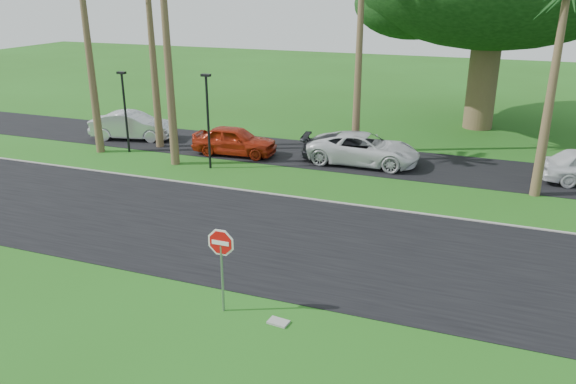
# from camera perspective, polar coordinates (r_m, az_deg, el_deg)

# --- Properties ---
(ground) EXTENTS (120.00, 120.00, 0.00)m
(ground) POSITION_cam_1_polar(r_m,az_deg,el_deg) (18.69, -3.76, -7.03)
(ground) COLOR #225415
(ground) RESTS_ON ground
(road) EXTENTS (120.00, 8.00, 0.02)m
(road) POSITION_cam_1_polar(r_m,az_deg,el_deg) (20.33, -1.47, -4.59)
(road) COLOR black
(road) RESTS_ON ground
(parking_strip) EXTENTS (120.00, 5.00, 0.02)m
(parking_strip) POSITION_cam_1_polar(r_m,az_deg,el_deg) (29.71, 6.10, 3.44)
(parking_strip) COLOR black
(parking_strip) RESTS_ON ground
(curb) EXTENTS (120.00, 0.12, 0.06)m
(curb) POSITION_cam_1_polar(r_m,az_deg,el_deg) (23.83, 2.16, -0.70)
(curb) COLOR gray
(curb) RESTS_ON ground
(stop_sign_near) EXTENTS (1.05, 0.07, 2.62)m
(stop_sign_near) POSITION_cam_1_polar(r_m,az_deg,el_deg) (15.29, -6.79, -6.22)
(stop_sign_near) COLOR gray
(stop_sign_near) RESTS_ON ground
(streetlight_left) EXTENTS (0.45, 0.25, 4.34)m
(streetlight_left) POSITION_cam_1_polar(r_m,az_deg,el_deg) (31.33, -16.24, 8.32)
(streetlight_left) COLOR black
(streetlight_left) RESTS_ON ground
(streetlight_right) EXTENTS (0.45, 0.25, 4.64)m
(streetlight_right) POSITION_cam_1_polar(r_m,az_deg,el_deg) (27.55, -8.14, 7.70)
(streetlight_right) COLOR black
(streetlight_right) RESTS_ON ground
(car_silver) EXTENTS (5.08, 2.68, 1.59)m
(car_silver) POSITION_cam_1_polar(r_m,az_deg,el_deg) (34.39, -15.52, 6.49)
(car_silver) COLOR silver
(car_silver) RESTS_ON ground
(car_red) EXTENTS (4.62, 2.13, 1.53)m
(car_red) POSITION_cam_1_polar(r_m,az_deg,el_deg) (30.13, -5.44, 5.20)
(car_red) COLOR #A0220D
(car_red) RESTS_ON ground
(car_dark) EXTENTS (4.91, 2.52, 1.36)m
(car_dark) POSITION_cam_1_polar(r_m,az_deg,el_deg) (28.85, 6.10, 4.32)
(car_dark) COLOR black
(car_dark) RESTS_ON ground
(car_minivan) EXTENTS (5.63, 2.64, 1.56)m
(car_minivan) POSITION_cam_1_polar(r_m,az_deg,el_deg) (28.64, 7.69, 4.33)
(car_minivan) COLOR silver
(car_minivan) RESTS_ON ground
(utility_slab) EXTENTS (0.59, 0.41, 0.06)m
(utility_slab) POSITION_cam_1_polar(r_m,az_deg,el_deg) (15.51, -0.98, -13.07)
(utility_slab) COLOR gray
(utility_slab) RESTS_ON ground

